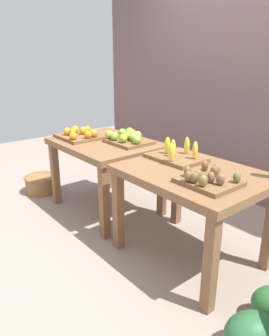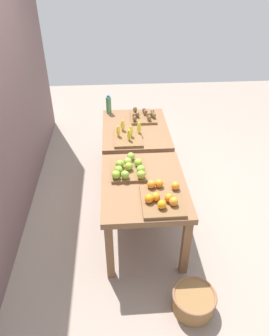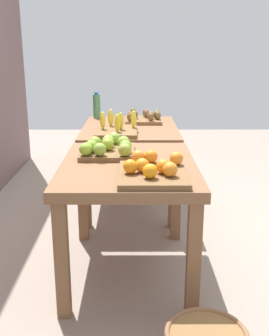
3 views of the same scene
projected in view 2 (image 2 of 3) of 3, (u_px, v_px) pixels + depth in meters
ground_plane at (138, 202)px, 3.86m from camera, size 8.00×8.00×0.00m
display_table_left at (144, 192)px, 3.05m from camera, size 1.04×0.80×0.72m
display_table_right at (135, 135)px, 3.97m from camera, size 1.04×0.80×0.72m
orange_bin at (162, 198)px, 2.76m from camera, size 0.44×0.36×0.11m
apple_bin at (129, 168)px, 3.11m from camera, size 0.42×0.34×0.11m
banana_crate at (128, 135)px, 3.66m from camera, size 0.44×0.33×0.17m
kiwi_bin at (144, 116)px, 4.08m from camera, size 0.36×0.32×0.10m
water_bottle at (109, 105)px, 4.18m from camera, size 0.07×0.07×0.24m
watermelon_pile at (149, 131)px, 4.97m from camera, size 0.60×0.67×0.49m
wicker_basket at (194, 301)px, 2.67m from camera, size 0.37×0.37×0.20m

